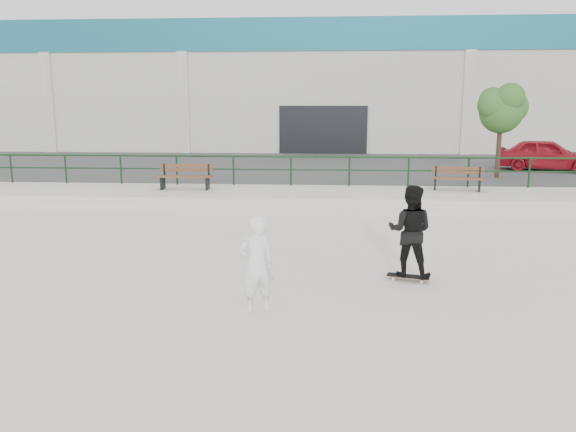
# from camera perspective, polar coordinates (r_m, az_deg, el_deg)

# --- Properties ---
(ground) EXTENTS (120.00, 120.00, 0.00)m
(ground) POSITION_cam_1_polar(r_m,az_deg,el_deg) (9.01, 2.34, -9.87)
(ground) COLOR beige
(ground) RESTS_ON ground
(ledge) EXTENTS (30.00, 3.00, 0.50)m
(ledge) POSITION_cam_1_polar(r_m,az_deg,el_deg) (18.15, 3.20, 1.72)
(ledge) COLOR #B9B4A8
(ledge) RESTS_ON ground
(parking_strip) EXTENTS (60.00, 14.00, 0.50)m
(parking_strip) POSITION_cam_1_polar(r_m,az_deg,el_deg) (26.57, 3.45, 4.74)
(parking_strip) COLOR #3D3D3D
(parking_strip) RESTS_ON ground
(railing) EXTENTS (28.00, 0.06, 1.03)m
(railing) POSITION_cam_1_polar(r_m,az_deg,el_deg) (19.31, 3.28, 5.27)
(railing) COLOR #133518
(railing) RESTS_ON ledge
(commercial_building) EXTENTS (44.20, 16.33, 8.00)m
(commercial_building) POSITION_cam_1_polar(r_m,az_deg,el_deg) (40.42, 3.71, 13.09)
(commercial_building) COLOR silver
(commercial_building) RESTS_ON ground
(bench_left) EXTENTS (1.80, 0.57, 0.83)m
(bench_left) POSITION_cam_1_polar(r_m,az_deg,el_deg) (18.86, -10.39, 3.94)
(bench_left) COLOR brown
(bench_left) RESTS_ON ledge
(bench_right) EXTENTS (1.72, 0.81, 0.76)m
(bench_right) POSITION_cam_1_polar(r_m,az_deg,el_deg) (19.13, 16.82, 3.65)
(bench_right) COLOR brown
(bench_right) RESTS_ON ledge
(tree) EXTENTS (1.99, 1.77, 3.54)m
(tree) POSITION_cam_1_polar(r_m,az_deg,el_deg) (22.87, 20.93, 10.28)
(tree) COLOR #513728
(tree) RESTS_ON parking_strip
(red_car) EXTENTS (4.25, 2.80, 1.34)m
(red_car) POSITION_cam_1_polar(r_m,az_deg,el_deg) (26.28, 24.76, 5.68)
(red_car) COLOR maroon
(red_car) RESTS_ON parking_strip
(skateboard) EXTENTS (0.80, 0.41, 0.09)m
(skateboard) POSITION_cam_1_polar(r_m,az_deg,el_deg) (10.82, 12.11, -6.04)
(skateboard) COLOR black
(skateboard) RESTS_ON ground
(standing_skater) EXTENTS (0.98, 0.85, 1.71)m
(standing_skater) POSITION_cam_1_polar(r_m,az_deg,el_deg) (10.60, 12.30, -1.50)
(standing_skater) COLOR black
(standing_skater) RESTS_ON skateboard
(seated_skater) EXTENTS (0.67, 0.57, 1.56)m
(seated_skater) POSITION_cam_1_polar(r_m,az_deg,el_deg) (8.86, -3.22, -4.92)
(seated_skater) COLOR white
(seated_skater) RESTS_ON ground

